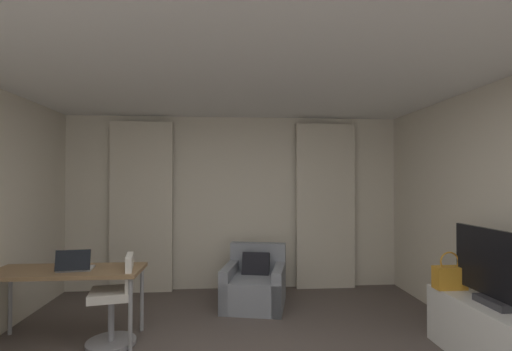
% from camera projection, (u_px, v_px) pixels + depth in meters
% --- Properties ---
extents(wall_window, '(5.12, 0.06, 2.60)m').
position_uv_depth(wall_window, '(235.00, 202.00, 5.62)').
color(wall_window, beige).
rests_on(wall_window, ground).
extents(ceiling, '(5.12, 6.12, 0.06)m').
position_uv_depth(ceiling, '(243.00, 40.00, 2.62)').
color(ceiling, white).
rests_on(ceiling, wall_left).
extents(curtain_left_panel, '(0.90, 0.06, 2.50)m').
position_uv_depth(curtain_left_panel, '(141.00, 207.00, 5.39)').
color(curtain_left_panel, beige).
rests_on(curtain_left_panel, ground).
extents(curtain_right_panel, '(0.90, 0.06, 2.50)m').
position_uv_depth(curtain_right_panel, '(325.00, 206.00, 5.59)').
color(curtain_right_panel, beige).
rests_on(curtain_right_panel, ground).
extents(armchair, '(0.92, 0.97, 0.76)m').
position_uv_depth(armchair, '(255.00, 285.00, 4.80)').
color(armchair, gray).
rests_on(armchair, ground).
extents(desk, '(1.47, 0.57, 0.73)m').
position_uv_depth(desk, '(67.00, 275.00, 3.71)').
color(desk, olive).
rests_on(desk, ground).
extents(desk_chair, '(0.48, 0.48, 0.88)m').
position_uv_depth(desk_chair, '(116.00, 304.00, 3.66)').
color(desk_chair, gray).
rests_on(desk_chair, ground).
extents(laptop, '(0.35, 0.29, 0.22)m').
position_uv_depth(laptop, '(75.00, 266.00, 3.66)').
color(laptop, '#ADADB2').
rests_on(laptop, desk).
extents(tv_console, '(0.46, 1.40, 0.56)m').
position_uv_depth(tv_console, '(497.00, 339.00, 3.14)').
color(tv_console, white).
rests_on(tv_console, ground).
extents(tv_flatscreen, '(0.20, 1.05, 0.65)m').
position_uv_depth(tv_flatscreen, '(497.00, 270.00, 3.14)').
color(tv_flatscreen, '#333338').
rests_on(tv_flatscreen, tv_console).
extents(handbag_primary, '(0.30, 0.14, 0.37)m').
position_uv_depth(handbag_primary, '(450.00, 277.00, 3.64)').
color(handbag_primary, orange).
rests_on(handbag_primary, tv_console).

